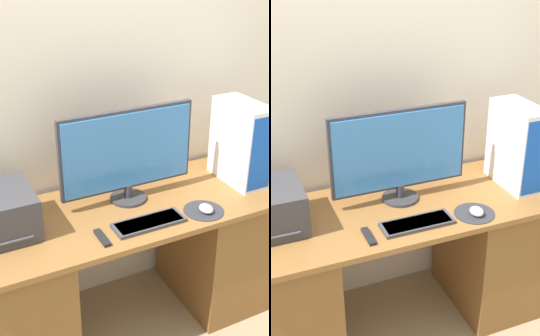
% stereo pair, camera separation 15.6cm
% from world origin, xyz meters
% --- Properties ---
extents(wall_back, '(6.40, 0.05, 2.70)m').
position_xyz_m(wall_back, '(0.00, 0.73, 1.35)').
color(wall_back, silver).
rests_on(wall_back, ground_plane).
extents(desk, '(1.76, 0.67, 0.78)m').
position_xyz_m(desk, '(0.00, 0.34, 0.40)').
color(desk, brown).
rests_on(desk, ground_plane).
extents(monitor, '(0.74, 0.20, 0.51)m').
position_xyz_m(monitor, '(0.06, 0.41, 1.05)').
color(monitor, '#333338').
rests_on(monitor, desk).
extents(keyboard, '(0.36, 0.13, 0.02)m').
position_xyz_m(keyboard, '(0.04, 0.14, 0.79)').
color(keyboard, '#3D3D42').
rests_on(keyboard, desk).
extents(mousepad, '(0.21, 0.21, 0.00)m').
position_xyz_m(mousepad, '(0.35, 0.13, 0.78)').
color(mousepad, '#2D2D33').
rests_on(mousepad, desk).
extents(mouse, '(0.07, 0.09, 0.04)m').
position_xyz_m(mouse, '(0.35, 0.11, 0.80)').
color(mouse, silver).
rests_on(mouse, mousepad).
extents(computer_tower, '(0.17, 0.36, 0.47)m').
position_xyz_m(computer_tower, '(0.72, 0.33, 1.01)').
color(computer_tower, white).
rests_on(computer_tower, desk).
extents(remote_control, '(0.03, 0.14, 0.02)m').
position_xyz_m(remote_control, '(-0.22, 0.13, 0.79)').
color(remote_control, black).
rests_on(remote_control, desk).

